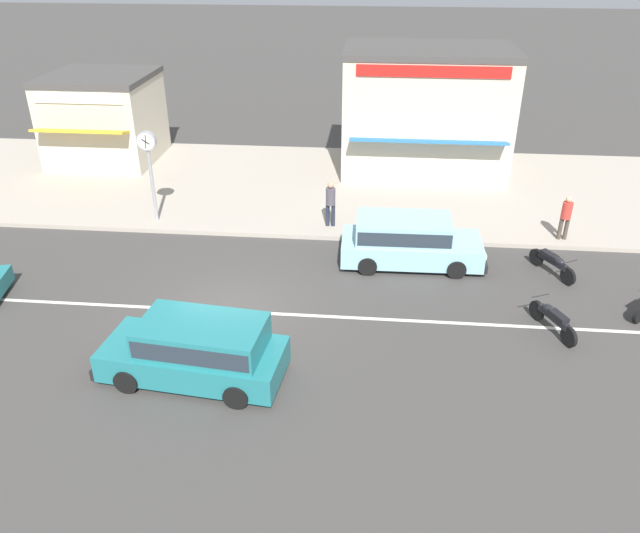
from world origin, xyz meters
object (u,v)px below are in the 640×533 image
motorcycle_0 (553,263)px  motorcycle_2 (553,318)px  minivan_teal_2 (197,348)px  pedestrian_near_clock (566,215)px  pedestrian_mid_kerb (331,201)px  minivan_pale_blue_0 (408,239)px  street_clock (148,154)px  shopfront_mid_block (426,110)px  shopfront_corner_warung (104,118)px

motorcycle_0 → motorcycle_2: bearing=-102.9°
motorcycle_2 → minivan_teal_2: bearing=-162.8°
pedestrian_near_clock → pedestrian_mid_kerb: pedestrian_mid_kerb is taller
minivan_pale_blue_0 → motorcycle_0: 4.58m
minivan_teal_2 → pedestrian_mid_kerb: bearing=74.1°
street_clock → pedestrian_mid_kerb: size_ratio=2.01×
shopfront_mid_block → minivan_teal_2: bearing=-111.8°
minivan_teal_2 → street_clock: size_ratio=1.38×
minivan_teal_2 → motorcycle_2: minivan_teal_2 is taller
minivan_pale_blue_0 → shopfront_corner_warung: size_ratio=0.89×
shopfront_corner_warung → street_clock: bearing=-56.2°
street_clock → shopfront_corner_warung: shopfront_corner_warung is taller
street_clock → shopfront_corner_warung: size_ratio=0.65×
motorcycle_0 → pedestrian_mid_kerb: 7.75m
minivan_pale_blue_0 → motorcycle_0: bearing=-5.0°
minivan_pale_blue_0 → shopfront_corner_warung: (-13.51, 8.77, 1.25)m
pedestrian_mid_kerb → shopfront_corner_warung: bearing=149.2°
minivan_teal_2 → pedestrian_mid_kerb: size_ratio=2.78×
pedestrian_near_clock → motorcycle_0: bearing=-110.1°
shopfront_corner_warung → shopfront_mid_block: 14.42m
motorcycle_0 → shopfront_mid_block: size_ratio=0.25×
minivan_teal_2 → shopfront_mid_block: 16.50m
motorcycle_0 → pedestrian_near_clock: pedestrian_near_clock is taller
minivan_teal_2 → shopfront_mid_block: size_ratio=0.66×
minivan_teal_2 → motorcycle_0: minivan_teal_2 is taller
minivan_pale_blue_0 → pedestrian_mid_kerb: (-2.68, 2.33, 0.28)m
motorcycle_0 → shopfront_mid_block: (-3.65, 9.19, 2.35)m
minivan_pale_blue_0 → street_clock: bearing=166.4°
shopfront_corner_warung → minivan_pale_blue_0: bearing=-33.0°
motorcycle_0 → pedestrian_near_clock: bearing=69.9°
pedestrian_mid_kerb → shopfront_mid_block: shopfront_mid_block is taller
motorcycle_2 → pedestrian_mid_kerb: bearing=137.3°
minivan_teal_2 → shopfront_corner_warung: size_ratio=0.89×
pedestrian_near_clock → shopfront_mid_block: bearing=123.5°
minivan_teal_2 → motorcycle_0: (9.73, 6.03, -0.42)m
pedestrian_near_clock → minivan_teal_2: bearing=-141.6°
minivan_teal_2 → minivan_pale_blue_0: bearing=51.1°
minivan_pale_blue_0 → minivan_teal_2: (-5.18, -6.43, -0.00)m
minivan_teal_2 → motorcycle_0: bearing=31.8°
shopfront_corner_warung → motorcycle_2: bearing=-35.7°
motorcycle_2 → pedestrian_mid_kerb: pedestrian_mid_kerb is taller
motorcycle_0 → minivan_teal_2: bearing=-148.2°
minivan_pale_blue_0 → motorcycle_2: 5.29m
minivan_teal_2 → pedestrian_near_clock: bearing=38.4°
street_clock → motorcycle_0: bearing=-10.8°
street_clock → pedestrian_mid_kerb: (6.43, 0.12, -1.56)m
minivan_teal_2 → street_clock: 9.66m
street_clock → pedestrian_near_clock: bearing=-0.9°
motorcycle_2 → pedestrian_near_clock: size_ratio=1.13×
minivan_teal_2 → street_clock: bearing=114.4°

